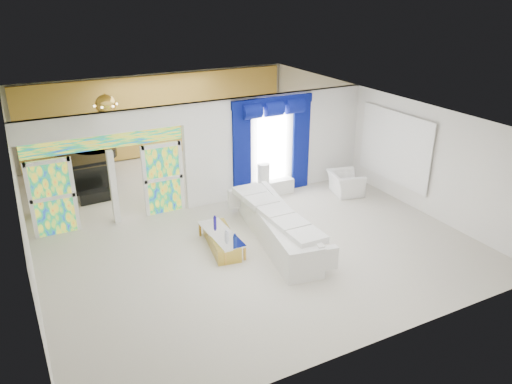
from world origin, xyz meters
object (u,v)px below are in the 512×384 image
grand_piano (85,169)px  console_table (272,187)px  armchair (345,183)px  white_sofa (276,227)px  coffee_table (221,241)px

grand_piano → console_table: bearing=-39.1°
grand_piano → armchair: bearing=-36.6°
console_table → armchair: bearing=-26.4°
white_sofa → grand_piano: 7.08m
console_table → white_sofa: bearing=-117.0°
armchair → white_sofa: bearing=129.6°
coffee_table → white_sofa: bearing=-12.5°
coffee_table → armchair: armchair is taller
white_sofa → grand_piano: (-3.54, 6.13, 0.10)m
coffee_table → grand_piano: size_ratio=0.89×
white_sofa → armchair: (3.35, 1.66, -0.04)m
white_sofa → coffee_table: bearing=177.0°
armchair → grand_piano: bearing=70.3°
coffee_table → armchair: bearing=16.1°
console_table → grand_piano: bearing=144.5°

